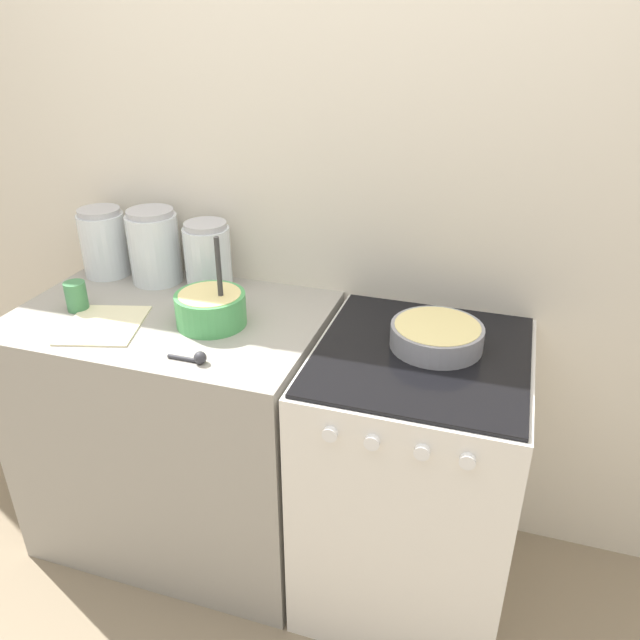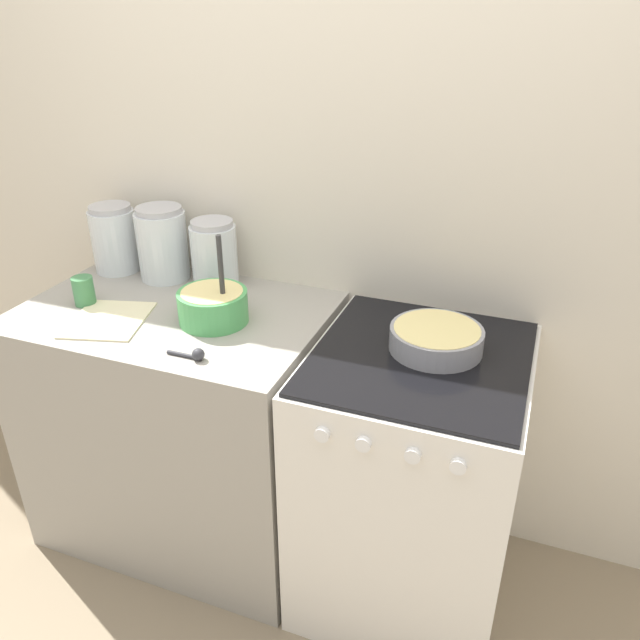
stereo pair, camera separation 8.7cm
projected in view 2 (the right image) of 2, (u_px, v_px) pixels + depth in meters
ground_plane at (278, 628)px, 2.01m from camera, size 12.00×12.00×0.00m
wall_back at (353, 207)px, 2.04m from camera, size 4.98×0.05×2.40m
countertop_cabinet at (186, 423)px, 2.23m from camera, size 0.99×0.67×0.90m
stove at (410, 478)px, 1.98m from camera, size 0.62×0.69×0.90m
mixing_bowl at (213, 304)px, 1.93m from camera, size 0.22×0.22×0.29m
baking_pan at (436, 338)px, 1.78m from camera, size 0.27×0.27×0.07m
storage_jar_left at (115, 243)px, 2.29m from camera, size 0.16×0.16×0.25m
storage_jar_middle at (163, 248)px, 2.22m from camera, size 0.18×0.18×0.26m
storage_jar_right at (215, 259)px, 2.16m from camera, size 0.16×0.16×0.24m
tin_can at (84, 291)px, 2.05m from camera, size 0.07×0.07×0.10m
recipe_page at (109, 320)px, 1.96m from camera, size 0.29×0.32×0.01m
measuring_spoon at (195, 355)px, 1.74m from camera, size 0.12×0.04×0.04m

